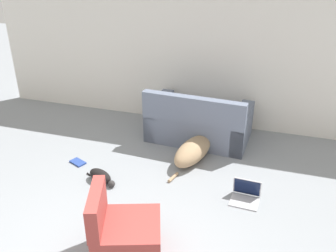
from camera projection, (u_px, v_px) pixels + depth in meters
The scene contains 7 objects.
wall_back at pixel (192, 55), 6.30m from camera, with size 7.29×0.06×2.44m.
couch at pixel (199, 123), 6.09m from camera, with size 1.65×1.01×0.88m.
dog at pixel (195, 150), 5.58m from camera, with size 0.58×1.31×0.32m.
cat at pixel (101, 176), 5.08m from camera, with size 0.53×0.30×0.18m.
laptop_open at pixel (246, 193), 4.75m from camera, with size 0.37×0.33×0.27m.
book_blue at pixel (78, 162), 5.54m from camera, with size 0.27×0.22×0.02m.
side_chair at pixel (124, 235), 3.82m from camera, with size 0.84×0.79×0.81m.
Camera 1 is at (1.42, -2.20, 2.99)m, focal length 40.00 mm.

